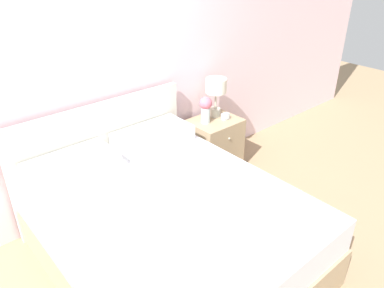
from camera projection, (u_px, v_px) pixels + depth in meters
ground_plane at (109, 201)px, 3.53m from camera, size 12.00×12.00×0.00m
wall_back at (87, 65)px, 2.96m from camera, size 8.00×0.06×2.60m
bed at (166, 225)px, 2.77m from camera, size 1.60×1.96×1.00m
nightstand at (214, 145)px, 3.91m from camera, size 0.50×0.42×0.57m
table_lamp at (216, 89)px, 3.72m from camera, size 0.21×0.21×0.40m
flower_vase at (206, 108)px, 3.65m from camera, size 0.13×0.13×0.27m
alarm_clock at (225, 116)px, 3.77m from camera, size 0.07×0.06×0.06m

